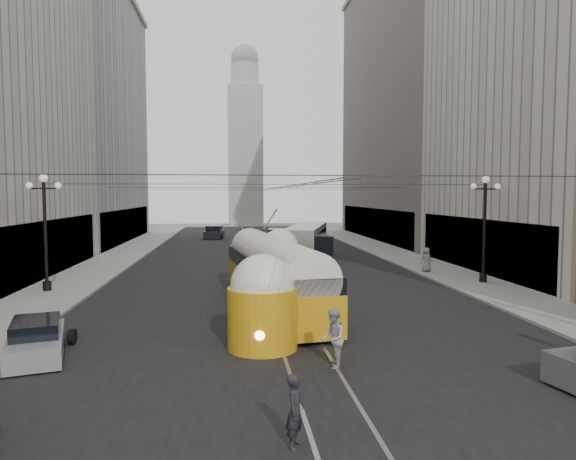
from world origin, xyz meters
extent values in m
plane|color=slate|center=(0.00, 0.00, 0.00)|extent=(170.00, 170.00, 0.00)
cube|color=black|center=(0.00, 32.50, 0.00)|extent=(20.00, 85.00, 0.02)
cube|color=gray|center=(-12.00, 36.00, 0.07)|extent=(4.00, 72.00, 0.15)
cube|color=gray|center=(12.00, 36.00, 0.07)|extent=(4.00, 72.00, 0.15)
cube|color=gray|center=(-0.75, 32.50, 0.00)|extent=(0.12, 85.00, 0.04)
cube|color=gray|center=(0.75, 32.50, 0.00)|extent=(0.12, 85.00, 0.04)
cube|color=black|center=(-14.05, 24.00, 2.00)|extent=(0.10, 18.00, 3.60)
cube|color=#999999|center=(-20.00, 48.00, 14.00)|extent=(12.00, 28.00, 28.00)
cube|color=black|center=(-14.05, 48.00, 2.00)|extent=(0.10, 25.20, 3.60)
cube|color=black|center=(14.05, 22.00, 2.00)|extent=(0.10, 18.00, 3.60)
cube|color=#514C47|center=(20.00, 48.00, 16.00)|extent=(12.00, 32.00, 32.00)
cube|color=black|center=(14.05, 48.00, 2.00)|extent=(0.10, 28.80, 3.60)
cube|color=#B2AFA8|center=(0.00, 80.00, 12.00)|extent=(6.00, 6.00, 24.00)
cylinder|color=#B2AFA8|center=(0.00, 80.00, 26.00)|extent=(4.80, 4.80, 4.00)
sphere|color=gray|center=(0.00, 80.00, 28.96)|extent=(4.80, 4.80, 4.80)
cylinder|color=black|center=(-12.60, 18.00, 3.15)|extent=(0.18, 0.18, 6.00)
cylinder|color=black|center=(-12.60, 18.00, 0.40)|extent=(0.44, 0.44, 0.50)
cylinder|color=black|center=(-12.60, 18.00, 5.75)|extent=(1.60, 0.08, 0.08)
sphere|color=white|center=(-12.60, 18.00, 6.30)|extent=(0.44, 0.44, 0.44)
sphere|color=white|center=(-13.35, 18.00, 5.90)|extent=(0.36, 0.36, 0.36)
sphere|color=white|center=(-11.85, 18.00, 5.90)|extent=(0.36, 0.36, 0.36)
cylinder|color=black|center=(12.60, 18.00, 3.15)|extent=(0.18, 0.18, 6.00)
cylinder|color=black|center=(12.60, 18.00, 0.40)|extent=(0.44, 0.44, 0.50)
cylinder|color=black|center=(12.60, 18.00, 5.75)|extent=(1.60, 0.08, 0.08)
sphere|color=white|center=(12.60, 18.00, 6.30)|extent=(0.44, 0.44, 0.44)
sphere|color=white|center=(11.85, 18.00, 5.90)|extent=(0.36, 0.36, 0.36)
sphere|color=white|center=(13.35, 18.00, 5.90)|extent=(0.36, 0.36, 0.36)
cylinder|color=black|center=(0.00, 4.00, 6.00)|extent=(25.00, 0.03, 0.03)
cylinder|color=black|center=(0.00, 18.00, 6.00)|extent=(25.00, 0.03, 0.03)
cylinder|color=black|center=(0.00, 32.00, 6.00)|extent=(25.00, 0.03, 0.03)
cylinder|color=black|center=(0.00, 46.00, 6.00)|extent=(25.00, 0.03, 0.03)
cylinder|color=black|center=(0.00, 36.00, 5.80)|extent=(0.03, 72.00, 0.03)
cylinder|color=black|center=(0.40, 36.00, 5.80)|extent=(0.03, 72.00, 0.03)
cube|color=#C88C11|center=(-0.50, 13.02, 0.99)|extent=(4.29, 13.46, 1.61)
cube|color=black|center=(-0.50, 13.02, 0.24)|extent=(4.24, 13.07, 0.28)
cube|color=black|center=(-0.50, 13.02, 2.03)|extent=(4.29, 13.27, 0.80)
cylinder|color=silver|center=(-0.50, 13.02, 2.32)|extent=(3.99, 13.22, 2.18)
cylinder|color=#C88C11|center=(-1.42, 6.56, 1.09)|extent=(2.46, 2.46, 2.18)
sphere|color=silver|center=(-1.42, 6.56, 2.22)|extent=(2.27, 2.27, 2.27)
cylinder|color=#C88C11|center=(0.42, 19.48, 1.09)|extent=(2.46, 2.46, 2.18)
sphere|color=silver|center=(0.42, 19.48, 2.22)|extent=(2.27, 2.27, 2.27)
sphere|color=#FFF2BF|center=(-1.58, 5.42, 0.80)|extent=(0.36, 0.36, 0.36)
cube|color=#ABADB1|center=(3.60, 30.15, 1.47)|extent=(5.23, 11.61, 2.85)
cube|color=black|center=(3.60, 30.15, 1.94)|extent=(5.14, 11.23, 1.04)
cube|color=black|center=(3.60, 24.50, 1.80)|extent=(2.13, 0.66, 1.33)
cylinder|color=black|center=(2.42, 26.33, 0.47)|extent=(0.30, 0.95, 0.95)
cylinder|color=black|center=(4.79, 26.33, 0.47)|extent=(0.30, 0.95, 0.95)
cylinder|color=black|center=(2.42, 33.96, 0.47)|extent=(0.30, 0.95, 0.95)
cylinder|color=black|center=(4.79, 33.96, 0.47)|extent=(0.30, 0.95, 0.95)
cube|color=#9A9A9E|center=(-8.99, 6.46, 0.43)|extent=(2.69, 4.30, 0.71)
cube|color=black|center=(-8.99, 6.46, 0.93)|extent=(2.00, 2.52, 0.67)
cylinder|color=black|center=(-8.25, 5.10, 0.28)|extent=(0.22, 0.57, 0.57)
cylinder|color=black|center=(-9.73, 7.82, 0.28)|extent=(0.22, 0.57, 0.57)
cylinder|color=black|center=(-8.25, 7.82, 0.28)|extent=(0.22, 0.57, 0.57)
cylinder|color=black|center=(6.93, 1.86, 0.35)|extent=(0.22, 0.70, 0.70)
cube|color=silver|center=(2.53, 46.11, 0.53)|extent=(2.48, 5.11, 0.88)
cube|color=black|center=(2.53, 46.11, 1.15)|extent=(2.03, 2.87, 0.83)
cylinder|color=black|center=(1.62, 44.43, 0.35)|extent=(0.22, 0.70, 0.70)
cylinder|color=black|center=(3.45, 44.43, 0.35)|extent=(0.22, 0.70, 0.70)
cylinder|color=black|center=(1.62, 47.79, 0.35)|extent=(0.22, 0.70, 0.70)
cylinder|color=black|center=(3.45, 47.79, 0.35)|extent=(0.22, 0.70, 0.70)
cube|color=black|center=(-4.61, 52.78, 0.53)|extent=(2.51, 5.18, 0.89)
cube|color=black|center=(-4.61, 52.78, 1.16)|extent=(2.06, 2.91, 0.84)
cylinder|color=black|center=(-5.54, 51.08, 0.36)|extent=(0.22, 0.71, 0.71)
cylinder|color=black|center=(-3.69, 51.08, 0.36)|extent=(0.22, 0.71, 0.71)
cylinder|color=black|center=(-5.54, 54.49, 0.36)|extent=(0.22, 0.71, 0.71)
cylinder|color=black|center=(-3.69, 54.49, 0.36)|extent=(0.22, 0.71, 0.71)
imported|color=black|center=(-1.14, -0.57, 0.80)|extent=(0.60, 0.69, 1.61)
imported|color=#A39F98|center=(0.67, 4.37, 0.93)|extent=(0.82, 0.99, 1.86)
imported|color=gray|center=(10.74, 22.32, 0.98)|extent=(0.91, 0.69, 1.66)
camera|label=1|loc=(-2.47, -11.18, 5.44)|focal=32.00mm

